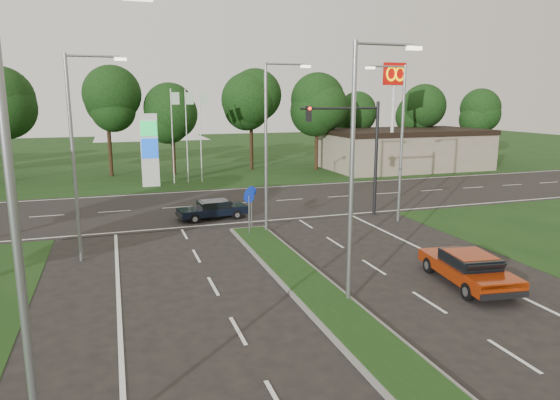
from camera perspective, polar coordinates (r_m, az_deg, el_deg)
name	(u,v)px	position (r m, az deg, el deg)	size (l,w,h in m)	color
ground	(429,399)	(13.45, 16.61, -21.00)	(160.00, 160.00, 0.00)	black
verge_far	(170,157)	(64.89, -12.42, 4.86)	(160.00, 50.00, 0.02)	black
cross_road	(221,205)	(34.58, -6.72, -0.53)	(160.00, 12.00, 0.02)	black
median_kerb	(353,327)	(16.41, 8.38, -14.15)	(2.00, 26.00, 0.12)	slate
commercial_building	(405,149)	(53.81, 14.04, 5.63)	(16.00, 9.00, 4.00)	gray
streetlight_median_near	(357,160)	(17.17, 8.84, 4.49)	(2.53, 0.22, 9.00)	gray
streetlight_median_far	(270,139)	(26.41, -1.20, 7.01)	(2.53, 0.22, 9.00)	gray
streetlight_left_near	(28,222)	(9.47, -26.88, -2.21)	(2.53, 0.22, 9.00)	gray
streetlight_left_far	(77,148)	(23.27, -22.15, 5.58)	(2.53, 0.22, 9.00)	gray
streetlight_right_far	(399,135)	(29.68, 13.44, 7.19)	(2.53, 0.22, 9.00)	gray
traffic_signal	(357,141)	(30.65, 8.85, 6.69)	(5.10, 0.42, 7.00)	black
median_signs	(250,201)	(26.98, -3.46, -0.14)	(1.16, 1.76, 2.38)	gray
gas_pylon	(152,148)	(42.48, -14.40, 5.77)	(5.80, 1.26, 8.00)	silver
mcdonalds_sign	(394,90)	(48.05, 12.90, 12.18)	(2.20, 0.47, 10.40)	silver
treeline_far	(186,102)	(49.56, -10.68, 10.90)	(6.00, 6.00, 9.90)	black
red_sedan	(468,268)	(20.92, 20.72, -7.23)	(2.50, 4.84, 1.27)	maroon
navy_sedan	(213,209)	(30.42, -7.69, -1.05)	(4.19, 2.02, 1.11)	black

